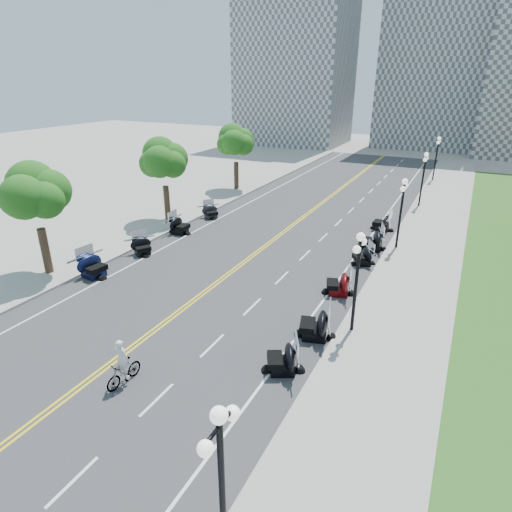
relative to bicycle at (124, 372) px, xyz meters
The scene contains 46 objects.
ground 4.10m from the bicycle, 110.81° to the left, with size 160.00×160.00×0.00m, color gray.
road 13.88m from the bicycle, 95.97° to the left, with size 16.00×90.00×0.01m, color #333335.
centerline_yellow_a 13.89m from the bicycle, 96.46° to the left, with size 0.12×90.00×0.00m, color yellow.
centerline_yellow_b 13.87m from the bicycle, 95.48° to the left, with size 0.12×90.00×0.00m, color yellow.
edge_line_north 14.67m from the bicycle, 70.23° to the left, with size 0.12×90.00×0.00m, color white.
edge_line_south 15.88m from the bicycle, 119.62° to the left, with size 0.12×90.00×0.00m, color white.
lane_dash_4 4.59m from the bicycle, 67.31° to the right, with size 0.12×2.00×0.00m, color white.
lane_dash_5 1.84m from the bicycle, ahead, with size 0.12×2.00×0.00m, color white.
lane_dash_6 4.22m from the bicycle, 65.16° to the left, with size 0.12×2.00×0.00m, color white.
lane_dash_7 8.01m from the bicycle, 77.30° to the left, with size 0.12×2.00×0.00m, color white.
lane_dash_8 11.94m from the bicycle, 81.53° to the left, with size 0.12×2.00×0.00m, color white.
lane_dash_9 15.90m from the bicycle, 83.65° to the left, with size 0.12×2.00×0.00m, color white.
lane_dash_10 19.88m from the bicycle, 84.93° to the left, with size 0.12×2.00×0.00m, color white.
lane_dash_11 23.87m from the bicycle, 85.78° to the left, with size 0.12×2.00×0.00m, color white.
lane_dash_12 27.86m from the bicycle, 86.38° to the left, with size 0.12×2.00×0.00m, color white.
lane_dash_13 31.85m from the bicycle, 86.84° to the left, with size 0.12×2.00×0.00m, color white.
lane_dash_14 35.84m from the bicycle, 87.19° to the left, with size 0.12×2.00×0.00m, color white.
lane_dash_15 39.84m from the bicycle, 87.47° to the left, with size 0.12×2.00×0.00m, color white.
lane_dash_16 43.83m from the bicycle, 87.70° to the left, with size 0.12×2.00×0.00m, color white.
lane_dash_17 47.83m from the bicycle, 87.89° to the left, with size 0.12×2.00×0.00m, color white.
lane_dash_18 51.83m from the bicycle, 88.06° to the left, with size 0.12×2.00×0.00m, color white.
lane_dash_19 55.83m from the bicycle, 88.20° to the left, with size 0.12×2.00×0.00m, color white.
sidewalk_north 16.51m from the bicycle, 56.71° to the left, with size 5.00×90.00×0.15m, color #9E9991.
sidewalk_south 18.25m from the bicycle, 130.88° to the left, with size 5.00×90.00×0.15m, color #9E9991.
distant_block_a 69.73m from the bicycle, 106.46° to the left, with size 18.00×14.00×26.00m, color gray.
distant_block_b 73.29m from the bicycle, 87.96° to the left, with size 16.00×12.00×30.00m, color gray.
street_lamp_1 8.56m from the bicycle, 30.43° to the right, with size 0.50×1.20×4.90m, color black, non-canonical shape.
street_lamp_2 10.78m from the bicycle, 47.45° to the left, with size 0.50×1.20×4.90m, color black, non-canonical shape.
street_lamp_3 21.15m from the bicycle, 70.12° to the left, with size 0.50×1.20×4.90m, color black, non-canonical shape.
street_lamp_4 32.66m from the bicycle, 77.31° to the left, with size 0.50×1.20×4.90m, color black, non-canonical shape.
street_lamp_5 44.43m from the bicycle, 80.72° to the left, with size 0.50×1.20×4.90m, color black, non-canonical shape.
tree_2 13.50m from the bicycle, 153.13° to the left, with size 4.80×4.80×9.20m, color #235619, non-canonical shape.
tree_3 21.57m from the bicycle, 122.74° to the left, with size 4.80×4.80×9.20m, color #235619, non-canonical shape.
tree_4 32.20m from the bicycle, 111.01° to the left, with size 4.80×4.80×9.20m, color #235619, non-canonical shape.
motorcycle_n_5 6.43m from the bicycle, 33.63° to the left, with size 1.96×1.96×1.37m, color black, non-canonical shape.
motorcycle_n_6 8.71m from the bicycle, 49.04° to the left, with size 2.19×2.19×1.53m, color black, non-canonical shape.
motorcycle_n_7 12.55m from the bicycle, 64.39° to the left, with size 2.05×2.05×1.44m, color #590A0C, non-canonical shape.
motorcycle_n_8 17.00m from the bicycle, 70.57° to the left, with size 1.81×1.81×1.27m, color black, non-canonical shape.
motorcycle_n_9 19.72m from the bicycle, 73.46° to the left, with size 2.24×2.24×1.56m, color black, non-canonical shape.
motorcycle_n_10 24.14m from the bicycle, 77.18° to the left, with size 2.02×2.02×1.41m, color black, non-canonical shape.
motorcycle_s_6 11.01m from the bicycle, 142.04° to the left, with size 2.18×2.18×1.53m, color black, non-canonical shape.
motorcycle_s_7 13.76m from the bicycle, 127.55° to the left, with size 1.83×1.83×1.28m, color black, non-canonical shape.
motorcycle_s_8 17.80m from the bicycle, 118.94° to the left, with size 2.06×2.06×1.44m, color black, non-canonical shape.
motorcycle_s_9 21.78m from the bicycle, 113.13° to the left, with size 1.80×1.80×1.26m, color black, non-canonical shape.
bicycle is the anchor object (origin of this frame).
cyclist_rider 1.37m from the bicycle, ahead, with size 0.62×0.41×1.69m, color silver.
Camera 1 is at (12.40, -13.83, 11.43)m, focal length 30.00 mm.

